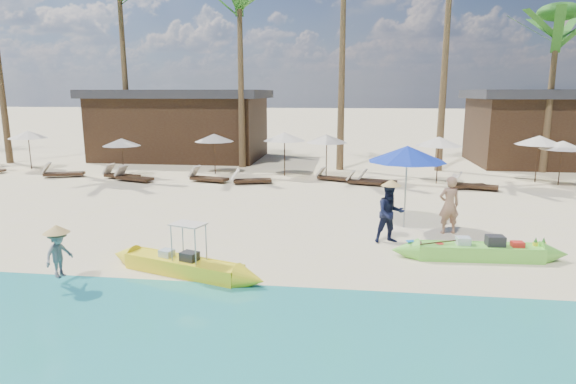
# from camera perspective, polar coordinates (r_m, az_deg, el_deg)

# --- Properties ---
(ground) EXTENTS (240.00, 240.00, 0.00)m
(ground) POSITION_cam_1_polar(r_m,az_deg,el_deg) (13.18, -4.75, -6.66)
(ground) COLOR beige
(ground) RESTS_ON ground
(wet_sand_strip) EXTENTS (240.00, 4.50, 0.01)m
(wet_sand_strip) POSITION_cam_1_polar(r_m,az_deg,el_deg) (8.74, -11.90, -16.84)
(wet_sand_strip) COLOR tan
(wet_sand_strip) RESTS_ON ground
(green_canoe) EXTENTS (4.89, 0.77, 0.62)m
(green_canoe) POSITION_cam_1_polar(r_m,az_deg,el_deg) (13.17, 21.65, -6.53)
(green_canoe) COLOR #6FDA42
(green_canoe) RESTS_ON ground
(yellow_canoe) EXTENTS (4.62, 1.76, 1.24)m
(yellow_canoe) POSITION_cam_1_polar(r_m,az_deg,el_deg) (11.55, -12.31, -8.52)
(yellow_canoe) COLOR yellow
(yellow_canoe) RESTS_ON ground
(tourist) EXTENTS (0.71, 0.55, 1.73)m
(tourist) POSITION_cam_1_polar(r_m,az_deg,el_deg) (15.05, 18.55, -1.48)
(tourist) COLOR tan
(tourist) RESTS_ON ground
(vendor_green) EXTENTS (0.97, 0.85, 1.69)m
(vendor_green) POSITION_cam_1_polar(r_m,az_deg,el_deg) (13.71, 12.00, -2.48)
(vendor_green) COLOR #121732
(vendor_green) RESTS_ON ground
(vendor_yellow) EXTENTS (0.56, 0.76, 1.06)m
(vendor_yellow) POSITION_cam_1_polar(r_m,az_deg,el_deg) (11.64, -25.54, -6.62)
(vendor_yellow) COLOR gray
(vendor_yellow) RESTS_ON ground
(blue_umbrella) EXTENTS (2.38, 2.38, 2.56)m
(blue_umbrella) POSITION_cam_1_polar(r_m,az_deg,el_deg) (15.10, 13.96, 4.42)
(blue_umbrella) COLOR #99999E
(blue_umbrella) RESTS_ON ground
(resort_parasol_2) EXTENTS (2.05, 2.05, 2.11)m
(resort_parasol_2) POSITION_cam_1_polar(r_m,az_deg,el_deg) (29.87, -28.45, 6.01)
(resort_parasol_2) COLOR #322314
(resort_parasol_2) RESTS_ON ground
(resort_parasol_3) EXTENTS (1.87, 1.87, 1.92)m
(resort_parasol_3) POSITION_cam_1_polar(r_m,az_deg,el_deg) (25.30, -19.12, 5.60)
(resort_parasol_3) COLOR #322314
(resort_parasol_3) RESTS_ON ground
(lounger_3_left) EXTENTS (2.05, 1.16, 0.67)m
(lounger_3_left) POSITION_cam_1_polar(r_m,az_deg,el_deg) (26.53, -25.30, 2.08)
(lounger_3_left) COLOR #322314
(lounger_3_left) RESTS_ON ground
(lounger_3_right) EXTENTS (1.94, 0.96, 0.63)m
(lounger_3_right) POSITION_cam_1_polar(r_m,az_deg,el_deg) (24.92, -19.31, 1.97)
(lounger_3_right) COLOR #322314
(lounger_3_right) RESTS_ON ground
(resort_parasol_4) EXTENTS (2.01, 2.01, 2.07)m
(resort_parasol_4) POSITION_cam_1_polar(r_m,az_deg,el_deg) (25.14, -8.75, 6.38)
(resort_parasol_4) COLOR #322314
(resort_parasol_4) RESTS_ON ground
(lounger_4_left) EXTENTS (2.02, 1.15, 0.66)m
(lounger_4_left) POSITION_cam_1_polar(r_m,az_deg,el_deg) (23.99, -17.96, 1.72)
(lounger_4_left) COLOR #322314
(lounger_4_left) RESTS_ON ground
(lounger_4_right) EXTENTS (2.00, 1.03, 0.65)m
(lounger_4_right) POSITION_cam_1_polar(r_m,az_deg,el_deg) (23.02, -9.61, 1.73)
(lounger_4_right) COLOR #322314
(lounger_4_right) RESTS_ON ground
(resort_parasol_5) EXTENTS (2.14, 2.14, 2.21)m
(resort_parasol_5) POSITION_cam_1_polar(r_m,az_deg,el_deg) (24.11, -0.42, 6.59)
(resort_parasol_5) COLOR #322314
(resort_parasol_5) RESTS_ON ground
(lounger_5_left) EXTENTS (1.92, 1.04, 0.62)m
(lounger_5_left) POSITION_cam_1_polar(r_m,az_deg,el_deg) (22.27, -4.60, 1.50)
(lounger_5_left) COLOR #322314
(lounger_5_left) RESTS_ON ground
(resort_parasol_6) EXTENTS (2.07, 2.07, 2.13)m
(resort_parasol_6) POSITION_cam_1_polar(r_m,az_deg,el_deg) (23.82, 4.61, 6.33)
(resort_parasol_6) COLOR #322314
(resort_parasol_6) RESTS_ON ground
(lounger_6_left) EXTENTS (1.71, 1.01, 0.55)m
(lounger_6_left) POSITION_cam_1_polar(r_m,az_deg,el_deg) (23.09, 5.20, 1.79)
(lounger_6_left) COLOR #322314
(lounger_6_left) RESTS_ON ground
(lounger_6_right) EXTENTS (1.71, 0.91, 0.56)m
(lounger_6_right) POSITION_cam_1_polar(r_m,az_deg,el_deg) (22.22, 8.84, 1.31)
(lounger_6_right) COLOR #322314
(lounger_6_right) RESTS_ON ground
(resort_parasol_7) EXTENTS (2.11, 2.11, 2.18)m
(resort_parasol_7) POSITION_cam_1_polar(r_m,az_deg,el_deg) (23.07, 17.45, 5.75)
(resort_parasol_7) COLOR #322314
(resort_parasol_7) RESTS_ON ground
(lounger_7_left) EXTENTS (1.82, 0.91, 0.59)m
(lounger_7_left) POSITION_cam_1_polar(r_m,az_deg,el_deg) (22.50, 10.33, 1.42)
(lounger_7_left) COLOR #322314
(lounger_7_left) RESTS_ON ground
(lounger_7_right) EXTENTS (1.79, 0.97, 0.58)m
(lounger_7_right) POSITION_cam_1_polar(r_m,az_deg,el_deg) (22.39, 20.30, 0.81)
(lounger_7_right) COLOR #322314
(lounger_7_right) RESTS_ON ground
(resort_parasol_8) EXTENTS (2.14, 2.14, 2.20)m
(resort_parasol_8) POSITION_cam_1_polar(r_m,az_deg,el_deg) (25.16, 27.63, 5.46)
(resort_parasol_8) COLOR #322314
(resort_parasol_8) RESTS_ON ground
(lounger_8_left) EXTENTS (2.00, 1.10, 0.65)m
(lounger_8_left) POSITION_cam_1_polar(r_m,az_deg,el_deg) (22.41, 21.03, 0.83)
(lounger_8_left) COLOR #322314
(lounger_8_left) RESTS_ON ground
(resort_parasol_9) EXTENTS (1.97, 1.97, 2.03)m
(resort_parasol_9) POSITION_cam_1_polar(r_m,az_deg,el_deg) (24.92, 29.76, 4.85)
(resort_parasol_9) COLOR #322314
(resort_parasol_9) RESTS_ON ground
(palm_2) EXTENTS (2.08, 2.08, 11.33)m
(palm_2) POSITION_cam_1_polar(r_m,az_deg,el_deg) (30.70, -19.32, 20.53)
(palm_2) COLOR brown
(palm_2) RESTS_ON ground
(palm_3) EXTENTS (2.08, 2.08, 10.52)m
(palm_3) POSITION_cam_1_polar(r_m,az_deg,el_deg) (27.53, -5.77, 20.92)
(palm_3) COLOR brown
(palm_3) RESTS_ON ground
(palm_6) EXTENTS (2.08, 2.08, 8.51)m
(palm_6) POSITION_cam_1_polar(r_m,az_deg,el_deg) (28.75, 29.27, 16.08)
(palm_6) COLOR brown
(palm_6) RESTS_ON ground
(pavilion_west) EXTENTS (10.80, 6.60, 4.30)m
(pavilion_west) POSITION_cam_1_polar(r_m,az_deg,el_deg) (31.64, -12.49, 7.90)
(pavilion_west) COLOR #322314
(pavilion_west) RESTS_ON ground
(pavilion_east) EXTENTS (8.80, 6.60, 4.30)m
(pavilion_east) POSITION_cam_1_polar(r_m,az_deg,el_deg) (31.86, 28.39, 6.81)
(pavilion_east) COLOR #322314
(pavilion_east) RESTS_ON ground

